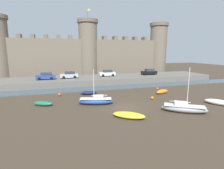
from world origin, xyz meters
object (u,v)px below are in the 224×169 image
at_px(car_quay_centre_east, 69,75).
at_px(rowboat_foreground_left, 89,93).
at_px(car_quay_centre_west, 46,76).
at_px(rowboat_foreground_centre, 129,115).
at_px(rowboat_near_channel_left, 162,91).
at_px(mooring_buoy_near_channel, 60,95).
at_px(rowboat_midflat_centre, 219,102).
at_px(mooring_buoy_off_centre, 152,98).
at_px(sailboat_midflat_right, 96,101).
at_px(sailboat_midflat_left, 184,108).
at_px(car_quay_east, 107,73).
at_px(rowboat_foreground_right, 43,103).
at_px(mooring_buoy_near_shore, 157,88).
at_px(car_quay_west, 149,72).

bearing_deg(car_quay_centre_east, rowboat_foreground_left, -77.31).
bearing_deg(car_quay_centre_west, rowboat_foreground_centre, -65.95).
height_order(rowboat_near_channel_left, rowboat_foreground_centre, rowboat_near_channel_left).
distance_m(mooring_buoy_near_channel, car_quay_centre_west, 11.27).
distance_m(rowboat_midflat_centre, car_quay_centre_east, 30.73).
height_order(rowboat_near_channel_left, mooring_buoy_off_centre, rowboat_near_channel_left).
xyz_separation_m(sailboat_midflat_right, rowboat_foreground_centre, (2.62, -6.33, -0.20)).
bearing_deg(mooring_buoy_off_centre, sailboat_midflat_right, -179.46).
bearing_deg(mooring_buoy_near_channel, sailboat_midflat_left, -40.92).
relative_size(sailboat_midflat_right, mooring_buoy_near_channel, 10.28).
distance_m(rowboat_foreground_left, car_quay_centre_east, 12.30).
bearing_deg(car_quay_east, mooring_buoy_off_centre, -82.42).
height_order(sailboat_midflat_right, mooring_buoy_off_centre, sailboat_midflat_right).
xyz_separation_m(rowboat_foreground_centre, car_quay_centre_west, (-10.59, 23.74, 1.81)).
xyz_separation_m(rowboat_foreground_right, car_quay_centre_east, (4.61, 16.53, 1.81)).
relative_size(sailboat_midflat_right, car_quay_centre_west, 1.30).
xyz_separation_m(rowboat_midflat_centre, sailboat_midflat_right, (-17.03, 5.35, 0.14)).
distance_m(rowboat_midflat_centre, car_quay_centre_west, 33.86).
bearing_deg(mooring_buoy_near_shore, sailboat_midflat_left, -106.92).
distance_m(mooring_buoy_near_channel, mooring_buoy_off_centre, 15.84).
bearing_deg(sailboat_midflat_left, car_quay_centre_east, 117.64).
xyz_separation_m(rowboat_foreground_right, car_quay_east, (14.18, 17.31, 1.81)).
xyz_separation_m(rowboat_foreground_right, mooring_buoy_off_centre, (16.67, -1.45, -0.11)).
relative_size(sailboat_midflat_right, rowboat_foreground_right, 1.80).
distance_m(rowboat_foreground_left, car_quay_centre_west, 13.81).
height_order(rowboat_foreground_right, rowboat_foreground_centre, same).
bearing_deg(car_quay_centre_east, sailboat_midflat_right, -81.20).
bearing_deg(rowboat_near_channel_left, car_quay_centre_west, 145.59).
xyz_separation_m(rowboat_near_channel_left, sailboat_midflat_left, (-2.91, -9.57, 0.14)).
xyz_separation_m(rowboat_midflat_centre, car_quay_centre_east, (-19.83, 23.41, 1.76)).
distance_m(rowboat_midflat_centre, mooring_buoy_near_channel, 25.21).
xyz_separation_m(mooring_buoy_near_channel, car_quay_west, (23.55, 11.49, 1.91)).
bearing_deg(rowboat_near_channel_left, rowboat_midflat_centre, -64.24).
bearing_deg(rowboat_foreground_centre, rowboat_near_channel_left, 42.23).
bearing_deg(rowboat_foreground_right, car_quay_east, 50.67).
bearing_deg(mooring_buoy_near_channel, car_quay_centre_east, 78.41).
height_order(rowboat_foreground_centre, rowboat_foreground_left, rowboat_foreground_centre).
bearing_deg(rowboat_foreground_left, mooring_buoy_off_centre, -33.02).
height_order(rowboat_midflat_centre, car_quay_west, car_quay_west).
bearing_deg(rowboat_foreground_centre, mooring_buoy_off_centre, 43.99).
height_order(mooring_buoy_near_channel, car_quay_east, car_quay_east).
height_order(rowboat_foreground_right, sailboat_midflat_left, sailboat_midflat_left).
xyz_separation_m(sailboat_midflat_left, rowboat_foreground_left, (-10.19, 12.70, -0.19)).
bearing_deg(rowboat_near_channel_left, mooring_buoy_off_centre, -141.19).
height_order(sailboat_midflat_left, rowboat_foreground_left, sailboat_midflat_left).
xyz_separation_m(sailboat_midflat_left, car_quay_west, (8.35, 24.67, 1.63)).
distance_m(rowboat_near_channel_left, mooring_buoy_off_centre, 4.75).
xyz_separation_m(rowboat_foreground_left, mooring_buoy_near_channel, (-5.01, 0.48, -0.09)).
xyz_separation_m(rowboat_foreground_right, rowboat_foreground_centre, (10.03, -7.86, -0.00)).
bearing_deg(rowboat_foreground_centre, sailboat_midflat_right, 112.51).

